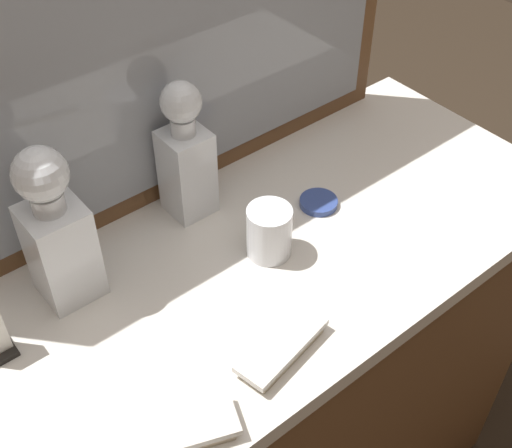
{
  "coord_description": "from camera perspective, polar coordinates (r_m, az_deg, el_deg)",
  "views": [
    {
      "loc": [
        -0.49,
        -0.61,
        1.73
      ],
      "look_at": [
        0.0,
        0.0,
        1.0
      ],
      "focal_mm": 47.49,
      "sensor_mm": 36.0,
      "label": 1
    }
  ],
  "objects": [
    {
      "name": "crystal_decanter_right",
      "position": [
        1.16,
        -5.9,
        5.2
      ],
      "size": [
        0.08,
        0.08,
        0.26
      ],
      "color": "white",
      "rests_on": "dresser"
    },
    {
      "name": "porcelain_dish",
      "position": [
        1.23,
        5.29,
        1.83
      ],
      "size": [
        0.07,
        0.07,
        0.01
      ],
      "color": "#33478C",
      "rests_on": "dresser"
    },
    {
      "name": "dresser",
      "position": [
        1.49,
        0.0,
        -15.3
      ],
      "size": [
        1.21,
        0.52,
        0.92
      ],
      "color": "brown",
      "rests_on": "ground_plane"
    },
    {
      "name": "silver_brush_front",
      "position": [
        0.93,
        -6.96,
        -17.01
      ],
      "size": [
        0.18,
        0.12,
        0.02
      ],
      "color": "#B7A88C",
      "rests_on": "dresser"
    },
    {
      "name": "dresser_mirror",
      "position": [
        1.11,
        -8.16,
        15.1
      ],
      "size": [
        0.99,
        0.03,
        0.6
      ],
      "color": "brown",
      "rests_on": "dresser"
    },
    {
      "name": "crystal_tumbler_far_left",
      "position": [
        1.11,
        1.09,
        -0.8
      ],
      "size": [
        0.08,
        0.08,
        0.09
      ],
      "color": "white",
      "rests_on": "dresser"
    },
    {
      "name": "crystal_decanter_far_left",
      "position": [
        1.04,
        -16.31,
        -1.28
      ],
      "size": [
        0.09,
        0.09,
        0.27
      ],
      "color": "white",
      "rests_on": "dresser"
    },
    {
      "name": "silver_brush_left",
      "position": [
        1.0,
        2.19,
        -10.36
      ],
      "size": [
        0.16,
        0.08,
        0.02
      ],
      "color": "#B7A88C",
      "rests_on": "dresser"
    }
  ]
}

